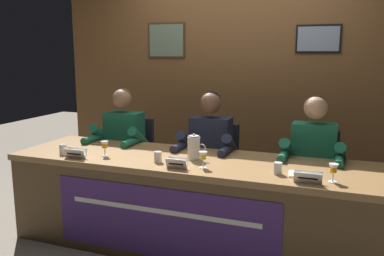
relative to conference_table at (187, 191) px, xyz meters
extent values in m
plane|color=gray|center=(0.00, 0.11, -0.51)|extent=(12.00, 12.00, 0.00)
cube|color=brown|center=(0.00, 1.54, 0.79)|extent=(4.20, 0.12, 2.60)
cube|color=#4C3319|center=(-0.82, 1.47, 1.21)|extent=(0.45, 0.02, 0.39)
cube|color=slate|center=(-0.82, 1.46, 1.21)|extent=(0.41, 0.01, 0.35)
cube|color=black|center=(0.83, 1.47, 1.21)|extent=(0.44, 0.02, 0.28)
cube|color=#8C99AD|center=(0.83, 1.46, 1.21)|extent=(0.40, 0.01, 0.24)
cube|color=olive|center=(0.00, 0.11, 0.21)|extent=(3.00, 0.83, 0.05)
cube|color=brown|center=(0.00, -0.28, -0.16)|extent=(2.94, 0.04, 0.69)
cube|color=brown|center=(-1.45, 0.11, -0.16)|extent=(0.08, 0.75, 0.69)
cube|color=#4C2D7A|center=(-0.08, -0.31, -0.16)|extent=(1.76, 0.01, 0.54)
cube|color=white|center=(-0.08, -0.31, -0.07)|extent=(1.50, 0.00, 0.04)
cylinder|color=black|center=(-0.90, 0.63, -0.49)|extent=(0.44, 0.44, 0.02)
cylinder|color=black|center=(-0.90, 0.63, -0.27)|extent=(0.05, 0.05, 0.42)
cube|color=#232328|center=(-0.90, 0.63, -0.05)|extent=(0.44, 0.44, 0.03)
cube|color=#232328|center=(-0.90, 0.83, 0.19)|extent=(0.40, 0.05, 0.44)
cylinder|color=black|center=(-1.00, 0.28, -0.27)|extent=(0.10, 0.10, 0.48)
cylinder|color=black|center=(-0.80, 0.28, -0.27)|extent=(0.10, 0.10, 0.48)
cylinder|color=black|center=(-1.00, 0.43, 0.02)|extent=(0.13, 0.34, 0.13)
cylinder|color=black|center=(-0.80, 0.43, 0.02)|extent=(0.13, 0.34, 0.13)
cube|color=#196047|center=(-0.90, 0.60, 0.26)|extent=(0.36, 0.20, 0.48)
sphere|color=#8E664C|center=(-0.90, 0.58, 0.63)|extent=(0.19, 0.19, 0.19)
sphere|color=#593819|center=(-0.90, 0.59, 0.65)|extent=(0.17, 0.17, 0.17)
cylinder|color=#196047|center=(-1.11, 0.50, 0.28)|extent=(0.09, 0.30, 0.25)
cylinder|color=#196047|center=(-0.69, 0.50, 0.28)|extent=(0.09, 0.30, 0.25)
cylinder|color=#196047|center=(-1.11, 0.34, 0.27)|extent=(0.07, 0.24, 0.07)
cylinder|color=#196047|center=(-0.69, 0.34, 0.27)|extent=(0.07, 0.24, 0.07)
cube|color=white|center=(-0.88, -0.23, 0.28)|extent=(0.19, 0.03, 0.08)
cube|color=white|center=(-0.88, -0.19, 0.28)|extent=(0.19, 0.03, 0.08)
cube|color=black|center=(-0.88, -0.23, 0.28)|extent=(0.13, 0.01, 0.01)
cylinder|color=white|center=(-0.70, -0.06, 0.24)|extent=(0.06, 0.06, 0.00)
cylinder|color=white|center=(-0.70, -0.06, 0.27)|extent=(0.01, 0.01, 0.05)
cone|color=white|center=(-0.70, -0.06, 0.33)|extent=(0.06, 0.06, 0.06)
cylinder|color=orange|center=(-0.70, -0.06, 0.32)|extent=(0.04, 0.04, 0.04)
cylinder|color=silver|center=(-1.05, -0.14, 0.28)|extent=(0.06, 0.06, 0.08)
cylinder|color=silver|center=(-1.05, -0.14, 0.26)|extent=(0.05, 0.05, 0.05)
cylinder|color=black|center=(0.00, 0.63, -0.49)|extent=(0.44, 0.44, 0.02)
cylinder|color=black|center=(0.00, 0.63, -0.27)|extent=(0.05, 0.05, 0.42)
cube|color=#232328|center=(0.00, 0.63, -0.05)|extent=(0.44, 0.44, 0.03)
cube|color=#232328|center=(0.00, 0.83, 0.19)|extent=(0.40, 0.05, 0.44)
cylinder|color=black|center=(-0.10, 0.28, -0.27)|extent=(0.10, 0.10, 0.48)
cylinder|color=black|center=(0.10, 0.28, -0.27)|extent=(0.10, 0.10, 0.48)
cylinder|color=black|center=(-0.10, 0.43, 0.02)|extent=(0.13, 0.34, 0.13)
cylinder|color=black|center=(0.10, 0.43, 0.02)|extent=(0.13, 0.34, 0.13)
cube|color=#1E2338|center=(0.00, 0.60, 0.26)|extent=(0.36, 0.20, 0.48)
sphere|color=brown|center=(0.00, 0.58, 0.63)|extent=(0.19, 0.19, 0.19)
sphere|color=black|center=(0.00, 0.59, 0.65)|extent=(0.17, 0.17, 0.17)
cylinder|color=#1E2338|center=(-0.21, 0.50, 0.28)|extent=(0.09, 0.30, 0.25)
cylinder|color=#1E2338|center=(0.21, 0.50, 0.28)|extent=(0.09, 0.30, 0.25)
cylinder|color=#1E2338|center=(-0.21, 0.34, 0.27)|extent=(0.07, 0.24, 0.07)
cylinder|color=#1E2338|center=(0.21, 0.34, 0.27)|extent=(0.07, 0.24, 0.07)
cube|color=white|center=(0.00, -0.21, 0.28)|extent=(0.16, 0.03, 0.08)
cube|color=white|center=(0.00, -0.18, 0.28)|extent=(0.16, 0.03, 0.08)
cube|color=black|center=(0.00, -0.22, 0.28)|extent=(0.11, 0.01, 0.01)
cylinder|color=white|center=(0.17, -0.11, 0.24)|extent=(0.06, 0.06, 0.00)
cylinder|color=white|center=(0.17, -0.11, 0.27)|extent=(0.01, 0.01, 0.05)
cone|color=white|center=(0.17, -0.11, 0.33)|extent=(0.06, 0.06, 0.06)
cylinder|color=yellow|center=(0.17, -0.11, 0.32)|extent=(0.04, 0.04, 0.04)
cylinder|color=silver|center=(-0.21, -0.09, 0.28)|extent=(0.06, 0.06, 0.08)
cylinder|color=silver|center=(-0.21, -0.09, 0.26)|extent=(0.05, 0.05, 0.05)
cylinder|color=black|center=(0.90, 0.63, -0.49)|extent=(0.44, 0.44, 0.02)
cylinder|color=black|center=(0.90, 0.63, -0.27)|extent=(0.05, 0.05, 0.42)
cube|color=#232328|center=(0.90, 0.63, -0.05)|extent=(0.44, 0.44, 0.03)
cube|color=#232328|center=(0.90, 0.83, 0.19)|extent=(0.40, 0.05, 0.44)
cylinder|color=black|center=(0.80, 0.28, -0.27)|extent=(0.10, 0.10, 0.48)
cylinder|color=black|center=(1.00, 0.28, -0.27)|extent=(0.10, 0.10, 0.48)
cylinder|color=black|center=(0.80, 0.43, 0.02)|extent=(0.13, 0.34, 0.13)
cylinder|color=black|center=(1.00, 0.43, 0.02)|extent=(0.13, 0.34, 0.13)
cube|color=#196047|center=(0.90, 0.60, 0.26)|extent=(0.36, 0.20, 0.48)
sphere|color=tan|center=(0.90, 0.58, 0.63)|extent=(0.19, 0.19, 0.19)
sphere|color=#331E0F|center=(0.90, 0.59, 0.65)|extent=(0.17, 0.17, 0.17)
cylinder|color=#196047|center=(0.69, 0.50, 0.28)|extent=(0.09, 0.30, 0.25)
cylinder|color=#196047|center=(1.11, 0.50, 0.28)|extent=(0.09, 0.30, 0.25)
cylinder|color=#196047|center=(0.69, 0.34, 0.27)|extent=(0.07, 0.24, 0.07)
cylinder|color=#196047|center=(1.11, 0.34, 0.27)|extent=(0.07, 0.24, 0.07)
cube|color=white|center=(0.93, -0.23, 0.28)|extent=(0.18, 0.03, 0.08)
cube|color=white|center=(0.93, -0.20, 0.28)|extent=(0.18, 0.03, 0.08)
cube|color=black|center=(0.93, -0.23, 0.28)|extent=(0.13, 0.01, 0.01)
cylinder|color=white|center=(1.08, -0.12, 0.24)|extent=(0.06, 0.06, 0.00)
cylinder|color=white|center=(1.08, -0.12, 0.27)|extent=(0.01, 0.01, 0.05)
cone|color=white|center=(1.08, -0.12, 0.33)|extent=(0.06, 0.06, 0.06)
cylinder|color=orange|center=(1.08, -0.12, 0.32)|extent=(0.04, 0.04, 0.04)
cylinder|color=silver|center=(0.72, -0.07, 0.28)|extent=(0.06, 0.06, 0.08)
cylinder|color=silver|center=(0.72, -0.07, 0.26)|extent=(0.05, 0.05, 0.05)
cylinder|color=silver|center=(0.02, 0.10, 0.33)|extent=(0.10, 0.10, 0.18)
cylinder|color=silver|center=(0.02, 0.10, 0.42)|extent=(0.09, 0.09, 0.01)
sphere|color=silver|center=(0.02, 0.10, 0.44)|extent=(0.02, 0.02, 0.02)
torus|color=silver|center=(0.09, 0.10, 0.34)|extent=(0.07, 0.01, 0.07)
cube|color=white|center=(0.89, -0.04, 0.24)|extent=(0.23, 0.18, 0.01)
camera|label=1|loc=(1.14, -2.87, 1.08)|focal=38.37mm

